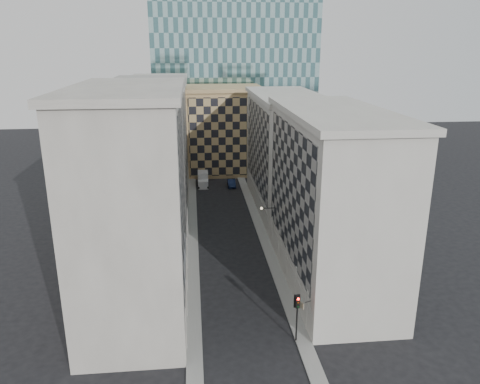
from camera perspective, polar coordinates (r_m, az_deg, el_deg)
ground at (r=44.93m, az=1.60°, el=-20.11°), size 260.00×260.00×0.00m
sidewalk_west at (r=70.77m, az=-5.78°, el=-5.32°), size 1.50×100.00×0.15m
sidewalk_east at (r=71.47m, az=2.70°, el=-5.00°), size 1.50×100.00×0.15m
bldg_left_a at (r=49.20m, az=-12.64°, el=-1.41°), size 10.80×22.80×23.70m
bldg_left_b at (r=70.40m, az=-10.66°, el=3.99°), size 10.80×22.80×22.70m
bldg_left_c at (r=91.98m, az=-9.60°, el=6.87°), size 10.80×22.80×21.70m
bldg_right_a at (r=55.36m, az=10.91°, el=-0.81°), size 10.80×26.80×20.70m
bldg_right_b at (r=80.78m, az=5.53°, el=4.87°), size 10.80×28.80×19.70m
tan_block at (r=104.94m, az=-2.05°, el=7.63°), size 16.80×14.80×18.80m
church_tower at (r=117.36m, az=-3.66°, el=17.25°), size 7.20×7.20×51.50m
flagpoles_left at (r=45.62m, az=-6.73°, el=-7.82°), size 0.10×6.33×2.33m
bracket_lamp at (r=63.62m, az=2.79°, el=-2.00°), size 1.98×0.36×0.36m
traffic_light at (r=45.85m, az=7.00°, el=-13.89°), size 0.61×0.54×4.86m
box_truck at (r=95.12m, az=-4.53°, el=1.46°), size 2.08×5.06×2.77m
dark_car at (r=94.52m, az=-1.04°, el=1.11°), size 1.60×4.42×1.45m
shop_sign at (r=46.02m, az=7.62°, el=-13.49°), size 1.07×0.59×0.70m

